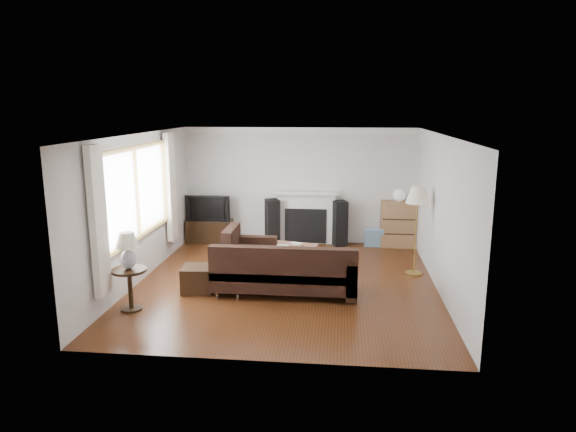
# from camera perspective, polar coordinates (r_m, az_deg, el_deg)

# --- Properties ---
(room) EXTENTS (5.10, 5.60, 2.54)m
(room) POSITION_cam_1_polar(r_m,az_deg,el_deg) (8.47, -0.21, 0.57)
(room) COLOR #4D2611
(room) RESTS_ON ground
(window) EXTENTS (0.12, 2.74, 1.54)m
(window) POSITION_cam_1_polar(r_m,az_deg,el_deg) (8.82, -16.40, 2.52)
(window) COLOR olive
(window) RESTS_ON room
(curtain_near) EXTENTS (0.10, 0.35, 2.10)m
(curtain_near) POSITION_cam_1_polar(r_m,az_deg,el_deg) (7.47, -20.33, -0.60)
(curtain_near) COLOR white
(curtain_near) RESTS_ON room
(curtain_far) EXTENTS (0.10, 0.35, 2.10)m
(curtain_far) POSITION_cam_1_polar(r_m,az_deg,el_deg) (10.23, -12.90, 3.14)
(curtain_far) COLOR white
(curtain_far) RESTS_ON room
(fireplace) EXTENTS (1.40, 0.26, 1.15)m
(fireplace) POSITION_cam_1_polar(r_m,az_deg,el_deg) (11.17, 2.01, -0.13)
(fireplace) COLOR white
(fireplace) RESTS_ON room
(tv_stand) EXTENTS (0.99, 0.44, 0.49)m
(tv_stand) POSITION_cam_1_polar(r_m,az_deg,el_deg) (11.44, -8.70, -1.65)
(tv_stand) COLOR black
(tv_stand) RESTS_ON ground
(television) EXTENTS (0.98, 0.13, 0.56)m
(television) POSITION_cam_1_polar(r_m,az_deg,el_deg) (11.33, -8.78, 0.94)
(television) COLOR black
(television) RESTS_ON tv_stand
(speaker_left) EXTENTS (0.37, 0.40, 0.98)m
(speaker_left) POSITION_cam_1_polar(r_m,az_deg,el_deg) (11.14, -1.75, -0.62)
(speaker_left) COLOR black
(speaker_left) RESTS_ON ground
(speaker_right) EXTENTS (0.36, 0.40, 0.97)m
(speaker_right) POSITION_cam_1_polar(r_m,az_deg,el_deg) (11.05, 5.76, -0.80)
(speaker_right) COLOR black
(speaker_right) RESTS_ON ground
(bookshelf) EXTENTS (0.72, 0.34, 0.99)m
(bookshelf) POSITION_cam_1_polar(r_m,az_deg,el_deg) (11.12, 12.10, -0.88)
(bookshelf) COLOR olive
(bookshelf) RESTS_ON ground
(globe_lamp) EXTENTS (0.26, 0.26, 0.26)m
(globe_lamp) POSITION_cam_1_polar(r_m,az_deg,el_deg) (11.00, 12.24, 2.27)
(globe_lamp) COLOR white
(globe_lamp) RESTS_ON bookshelf
(sectional_sofa) EXTENTS (2.47, 1.80, 0.80)m
(sectional_sofa) POSITION_cam_1_polar(r_m,az_deg,el_deg) (8.22, -0.32, -5.93)
(sectional_sofa) COLOR black
(sectional_sofa) RESTS_ON ground
(coffee_table) EXTENTS (1.28, 0.87, 0.46)m
(coffee_table) POSITION_cam_1_polar(r_m,az_deg,el_deg) (9.46, -0.55, -4.58)
(coffee_table) COLOR brown
(coffee_table) RESTS_ON ground
(footstool) EXTENTS (0.53, 0.53, 0.41)m
(footstool) POSITION_cam_1_polar(r_m,az_deg,el_deg) (8.49, -9.96, -6.90)
(footstool) COLOR black
(footstool) RESTS_ON ground
(floor_lamp) EXTENTS (0.49, 0.49, 1.59)m
(floor_lamp) POSITION_cam_1_polar(r_m,az_deg,el_deg) (9.29, 14.01, -1.64)
(floor_lamp) COLOR #A8873A
(floor_lamp) RESTS_ON ground
(side_table) EXTENTS (0.50, 0.50, 0.63)m
(side_table) POSITION_cam_1_polar(r_m,az_deg,el_deg) (7.94, -17.12, -7.81)
(side_table) COLOR black
(side_table) RESTS_ON ground
(table_lamp) EXTENTS (0.33, 0.33, 0.54)m
(table_lamp) POSITION_cam_1_polar(r_m,az_deg,el_deg) (7.76, -17.38, -3.74)
(table_lamp) COLOR silver
(table_lamp) RESTS_ON side_table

